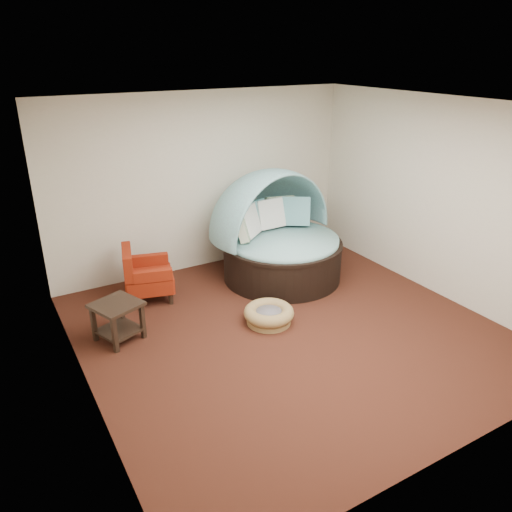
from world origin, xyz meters
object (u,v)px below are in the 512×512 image
pet_basket (269,314)px  red_armchair (145,275)px  side_table (118,316)px  canopy_daybed (278,229)px

pet_basket → red_armchair: red_armchair is taller
pet_basket → side_table: bearing=161.9°
canopy_daybed → side_table: 2.82m
canopy_daybed → pet_basket: bearing=-137.5°
red_armchair → side_table: (-0.65, -0.89, -0.04)m
pet_basket → red_armchair: bearing=128.2°
canopy_daybed → side_table: (-2.72, -0.61, -0.46)m
pet_basket → canopy_daybed: bearing=53.6°
side_table → red_armchair: bearing=53.9°
canopy_daybed → red_armchair: size_ratio=2.69×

